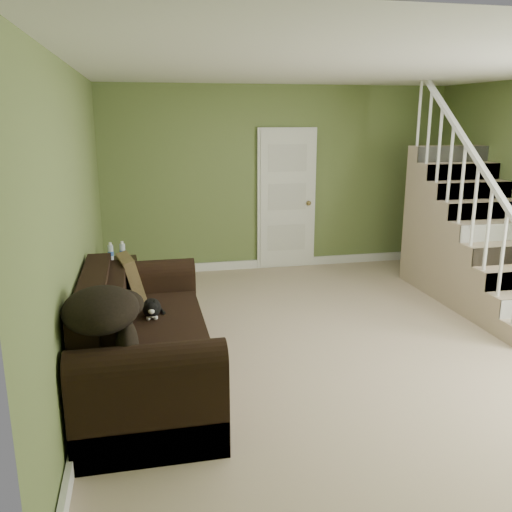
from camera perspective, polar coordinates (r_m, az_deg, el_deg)
name	(u,v)px	position (r m, az deg, el deg)	size (l,w,h in m)	color
floor	(345,338)	(5.62, 9.39, -8.46)	(5.00, 5.50, 0.01)	tan
ceiling	(358,67)	(5.20, 10.64, 18.96)	(5.00, 5.50, 0.01)	white
wall_back	(279,179)	(7.85, 2.46, 8.12)	(5.00, 0.04, 2.60)	olive
wall_left	(77,221)	(4.91, -18.28, 3.49)	(0.04, 5.50, 2.60)	olive
baseboard_back	(279,263)	(8.05, 2.42, -0.71)	(5.00, 0.04, 0.12)	white
baseboard_left	(92,354)	(5.27, -16.87, -9.82)	(0.04, 5.50, 0.12)	white
door	(287,199)	(7.87, 3.23, 5.97)	(0.86, 0.12, 2.02)	white
staircase	(472,245)	(7.16, 21.80, 1.09)	(1.00, 2.51, 2.82)	tan
sofa	(141,345)	(4.62, -12.05, -9.11)	(1.01, 2.33, 0.92)	black
side_table	(119,281)	(6.64, -14.21, -2.59)	(0.46, 0.46, 0.76)	black
cat	(152,308)	(4.75, -10.90, -5.42)	(0.20, 0.42, 0.20)	black
banana	(163,352)	(4.02, -9.79, -9.96)	(0.05, 0.19, 0.05)	yellow
throw_pillow	(132,278)	(5.24, -12.97, -2.25)	(0.11, 0.43, 0.43)	#4E381F
throw_blanket	(101,309)	(3.70, -16.04, -5.41)	(0.49, 0.65, 0.27)	black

